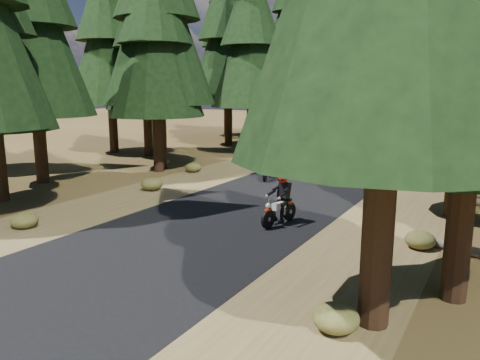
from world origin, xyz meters
TOP-DOWN VIEW (x-y plane):
  - ground at (0.00, 0.00)m, footprint 120.00×120.00m
  - road at (0.00, 5.00)m, footprint 6.00×100.00m
  - shoulder_l at (-4.60, 5.00)m, footprint 3.20×100.00m
  - shoulder_r at (4.60, 5.00)m, footprint 3.20×100.00m
  - pine_forest at (-0.02, 21.05)m, footprint 34.59×55.08m
  - understory_shrubs at (2.56, 7.42)m, footprint 14.17×30.79m
  - rider_lead at (1.69, 0.92)m, footprint 0.80×1.76m
  - rider_follow at (-1.78, 7.04)m, footprint 1.08×1.95m

SIDE VIEW (x-z plane):
  - ground at x=0.00m, z-range 0.00..0.00m
  - shoulder_l at x=-4.60m, z-range 0.00..0.01m
  - shoulder_r at x=4.60m, z-range 0.00..0.01m
  - road at x=0.00m, z-range 0.00..0.01m
  - understory_shrubs at x=2.56m, z-range -0.08..0.61m
  - rider_lead at x=1.69m, z-range -0.25..1.27m
  - rider_follow at x=-1.78m, z-range -0.27..1.40m
  - pine_forest at x=-0.02m, z-range -0.27..16.05m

